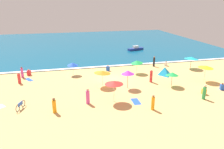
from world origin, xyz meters
TOP-DOWN VIEW (x-y plane):
  - ground_plane at (0.00, 0.00)m, footprint 60.00×60.00m
  - ocean_water at (0.00, 28.00)m, footprint 60.00×44.00m
  - wave_breaker_foam at (0.00, 6.30)m, footprint 57.00×0.70m
  - beach_umbrella_0 at (-1.82, -2.14)m, footprint 2.58×2.56m
  - beach_umbrella_1 at (-5.22, 3.22)m, footprint 2.14×2.15m
  - beach_umbrella_2 at (12.12, -3.55)m, footprint 2.74×2.74m
  - beach_umbrella_3 at (4.24, 1.88)m, footprint 2.08×2.04m
  - beach_umbrella_4 at (1.11, -3.57)m, footprint 2.16×2.17m
  - beach_umbrella_5 at (6.85, -4.20)m, footprint 2.10×2.12m
  - beach_umbrella_6 at (-1.49, -6.96)m, footprint 2.79×2.79m
  - beach_umbrella_7 at (13.64, 2.21)m, footprint 3.04×3.03m
  - beach_tent at (8.04, 0.21)m, footprint 1.68×2.18m
  - parked_bicycle at (-11.15, -6.46)m, footprint 0.68×1.73m
  - beachgoer_0 at (1.87, -9.72)m, footprint 0.47×0.47m
  - beachgoer_1 at (0.25, 4.08)m, footprint 0.58×0.58m
  - beachgoer_2 at (-12.43, 1.36)m, footprint 0.46×0.46m
  - beachgoer_3 at (8.43, -8.69)m, footprint 0.50×0.50m
  - beachgoer_4 at (9.30, -7.52)m, footprint 0.50×0.50m
  - beachgoer_5 at (12.30, -6.87)m, footprint 0.55×0.55m
  - beachgoer_6 at (8.28, 4.63)m, footprint 0.43×0.43m
  - beachgoer_7 at (4.84, -2.25)m, footprint 0.47×0.47m
  - beachgoer_8 at (10.44, 4.49)m, footprint 0.59×0.59m
  - beachgoer_9 at (-4.32, -6.84)m, footprint 0.53×0.53m
  - beachgoer_10 at (-12.39, 3.73)m, footprint 0.38×0.38m
  - beachgoer_11 at (-7.77, -8.07)m, footprint 0.47×0.47m
  - beachgoer_12 at (-11.62, 4.65)m, footprint 0.58×0.58m
  - beach_towel_1 at (0.84, -7.57)m, footprint 0.87×1.67m
  - beach_towel_2 at (-11.40, 2.54)m, footprint 1.34×1.68m
  - small_boat_0 at (9.41, 17.17)m, footprint 3.77×1.95m

SIDE VIEW (x-z plane):
  - ground_plane at x=0.00m, z-range 0.00..0.00m
  - beach_towel_2 at x=-11.40m, z-range 0.00..0.01m
  - beach_towel_1 at x=0.84m, z-range 0.00..0.01m
  - ocean_water at x=0.00m, z-range 0.00..0.10m
  - wave_breaker_foam at x=0.00m, z-range 0.10..0.11m
  - beachgoer_4 at x=9.30m, z-range -0.07..0.76m
  - beachgoer_8 at x=10.44m, z-range -0.07..0.77m
  - parked_bicycle at x=-11.15m, z-range 0.00..0.76m
  - beachgoer_5 at x=12.30m, z-range -0.07..0.84m
  - beachgoer_12 at x=-11.62m, z-range -0.08..0.86m
  - beachgoer_1 at x=0.25m, z-range -0.07..0.86m
  - small_boat_0 at x=9.41m, z-range -0.06..0.92m
  - beach_tent at x=8.04m, z-range 0.00..1.16m
  - beachgoer_2 at x=-12.43m, z-range -0.07..1.45m
  - beachgoer_11 at x=-7.77m, z-range -0.05..1.52m
  - beachgoer_10 at x=-12.39m, z-range -0.06..1.56m
  - beachgoer_0 at x=1.87m, z-range -0.05..1.55m
  - beachgoer_3 at x=8.43m, z-range -0.05..1.66m
  - beachgoer_9 at x=-4.32m, z-range -0.06..1.67m
  - beachgoer_6 at x=8.28m, z-range -0.05..1.69m
  - beachgoer_7 at x=4.84m, z-range -0.06..1.72m
  - beach_umbrella_5 at x=6.85m, z-range 0.66..2.61m
  - beach_umbrella_1 at x=-5.22m, z-range 0.69..2.64m
  - beach_umbrella_7 at x=13.64m, z-range 0.73..2.76m
  - beach_umbrella_3 at x=4.24m, z-range 0.72..2.80m
  - beach_umbrella_0 at x=-1.82m, z-range 0.83..2.96m
  - beach_umbrella_2 at x=12.12m, z-range 0.91..3.16m
  - beach_umbrella_4 at x=1.11m, z-range 0.90..3.24m
  - beach_umbrella_6 at x=-1.49m, z-range 1.01..3.35m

